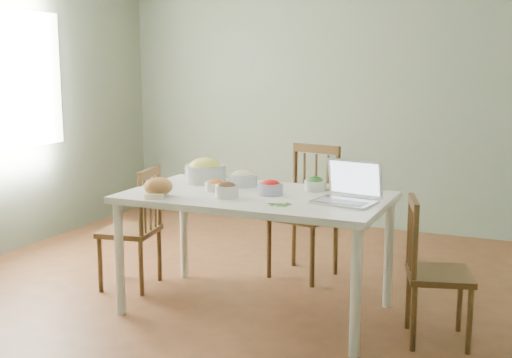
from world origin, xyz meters
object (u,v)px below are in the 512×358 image
at_px(bread_boule, 158,186).
at_px(laptop, 344,183).
at_px(chair_right, 439,271).
at_px(chair_left, 129,228).
at_px(dining_table, 256,253).
at_px(bowl_squash, 205,171).
at_px(chair_far, 303,213).

relative_size(bread_boule, laptop, 0.51).
bearing_deg(chair_right, chair_left, 72.07).
relative_size(dining_table, bowl_squash, 5.83).
distance_m(chair_right, laptop, 0.76).
bearing_deg(bread_boule, chair_right, 9.53).
bearing_deg(chair_far, bread_boule, -106.69).
xyz_separation_m(chair_far, chair_right, (1.15, -0.82, -0.07)).
bearing_deg(dining_table, chair_left, 176.24).
relative_size(bowl_squash, laptop, 0.81).
xyz_separation_m(dining_table, chair_right, (1.19, -0.01, 0.03)).
height_order(chair_far, laptop, laptop).
distance_m(dining_table, laptop, 0.80).
bearing_deg(chair_far, chair_left, -134.28).
height_order(bowl_squash, laptop, laptop).
bearing_deg(chair_right, bowl_squash, 65.42).
bearing_deg(bread_boule, dining_table, 28.43).
distance_m(dining_table, bread_boule, 0.78).
bearing_deg(laptop, chair_right, 13.27).
bearing_deg(bowl_squash, chair_left, -161.71).
xyz_separation_m(chair_right, laptop, (-0.58, -0.04, 0.49)).
distance_m(bread_boule, bowl_squash, 0.55).
bearing_deg(dining_table, laptop, -4.37).
bearing_deg(dining_table, chair_far, 87.44).
height_order(chair_right, bowl_squash, bowl_squash).
bearing_deg(laptop, chair_far, 133.07).
bearing_deg(chair_left, bread_boule, 43.30).
height_order(bread_boule, bowl_squash, bowl_squash).
relative_size(dining_table, chair_left, 1.91).
bearing_deg(bread_boule, bowl_squash, 84.95).
xyz_separation_m(chair_left, laptop, (1.66, -0.12, 0.48)).
bearing_deg(chair_right, dining_table, 73.64).
xyz_separation_m(chair_right, bowl_squash, (-1.69, 0.26, 0.45)).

